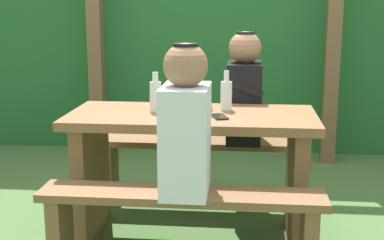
% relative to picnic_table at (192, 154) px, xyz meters
% --- Properties ---
extents(ground_plane, '(12.00, 12.00, 0.00)m').
position_rel_picnic_table_xyz_m(ground_plane, '(0.00, 0.00, -0.51)').
color(ground_plane, '#476B35').
extents(hedge_backdrop, '(6.40, 0.74, 2.26)m').
position_rel_picnic_table_xyz_m(hedge_backdrop, '(0.00, 2.29, 0.62)').
color(hedge_backdrop, '#225F2B').
rests_on(hedge_backdrop, ground_plane).
extents(pergola_post_left, '(0.12, 0.12, 2.04)m').
position_rel_picnic_table_xyz_m(pergola_post_left, '(-1.02, 1.66, 0.51)').
color(pergola_post_left, brown).
rests_on(pergola_post_left, ground_plane).
extents(pergola_post_right, '(0.12, 0.12, 2.04)m').
position_rel_picnic_table_xyz_m(pergola_post_right, '(1.02, 1.66, 0.51)').
color(pergola_post_right, brown).
rests_on(pergola_post_right, ground_plane).
extents(picnic_table, '(1.40, 0.64, 0.75)m').
position_rel_picnic_table_xyz_m(picnic_table, '(0.00, 0.00, 0.00)').
color(picnic_table, brown).
rests_on(picnic_table, ground_plane).
extents(bench_near, '(1.40, 0.24, 0.47)m').
position_rel_picnic_table_xyz_m(bench_near, '(0.00, -0.51, -0.18)').
color(bench_near, brown).
rests_on(bench_near, ground_plane).
extents(bench_far, '(1.40, 0.24, 0.47)m').
position_rel_picnic_table_xyz_m(bench_far, '(0.00, 0.51, -0.18)').
color(bench_far, brown).
rests_on(bench_far, ground_plane).
extents(person_white_shirt, '(0.25, 0.35, 0.72)m').
position_rel_picnic_table_xyz_m(person_white_shirt, '(0.02, -0.51, 0.29)').
color(person_white_shirt, silver).
rests_on(person_white_shirt, bench_near).
extents(person_black_coat, '(0.25, 0.35, 0.72)m').
position_rel_picnic_table_xyz_m(person_black_coat, '(0.29, 0.51, 0.29)').
color(person_black_coat, black).
rests_on(person_black_coat, bench_far).
extents(drinking_glass, '(0.08, 0.08, 0.09)m').
position_rel_picnic_table_xyz_m(drinking_glass, '(-0.04, 0.11, 0.29)').
color(drinking_glass, silver).
rests_on(drinking_glass, picnic_table).
extents(bottle_left, '(0.07, 0.07, 0.23)m').
position_rel_picnic_table_xyz_m(bottle_left, '(-0.21, 0.03, 0.34)').
color(bottle_left, silver).
rests_on(bottle_left, picnic_table).
extents(bottle_right, '(0.07, 0.07, 0.24)m').
position_rel_picnic_table_xyz_m(bottle_right, '(0.03, -0.01, 0.34)').
color(bottle_right, silver).
rests_on(bottle_right, picnic_table).
extents(bottle_center, '(0.07, 0.07, 0.23)m').
position_rel_picnic_table_xyz_m(bottle_center, '(0.19, 0.12, 0.33)').
color(bottle_center, silver).
rests_on(bottle_center, picnic_table).
extents(cell_phone, '(0.11, 0.15, 0.01)m').
position_rel_picnic_table_xyz_m(cell_phone, '(0.16, -0.10, 0.25)').
color(cell_phone, black).
rests_on(cell_phone, picnic_table).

